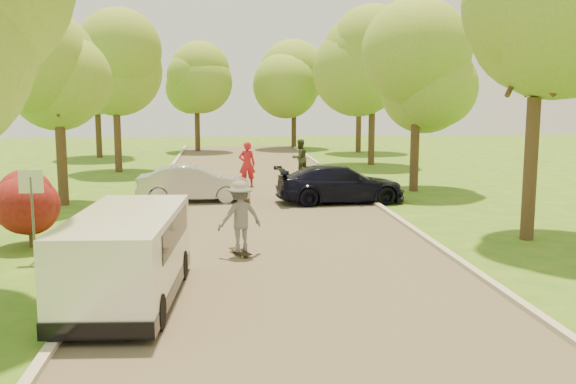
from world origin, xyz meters
name	(u,v)px	position (x,y,z in m)	size (l,w,h in m)	color
ground	(301,308)	(0.00, 0.00, 0.00)	(100.00, 100.00, 0.00)	#2D6618
road	(268,223)	(0.00, 8.00, 0.01)	(8.00, 60.00, 0.01)	#4C4438
curb_left	(134,224)	(-4.05, 8.00, 0.06)	(0.18, 60.00, 0.12)	#B2AD9E
curb_right	(397,218)	(4.05, 8.00, 0.06)	(0.18, 60.00, 0.12)	#B2AD9E
street_sign	(32,196)	(-5.80, 4.00, 1.56)	(0.55, 0.06, 2.17)	#59595E
red_shrub	(29,205)	(-6.30, 5.50, 1.10)	(1.70, 1.70, 1.95)	#382619
tree_l_midb	(63,74)	(-6.81, 12.00, 4.59)	(4.30, 4.20, 6.62)	#382619
tree_l_far	(119,63)	(-6.39, 22.00, 5.47)	(4.92, 4.80, 7.79)	#382619
tree_r_mida	(546,30)	(7.02, 5.00, 5.54)	(5.13, 5.00, 7.95)	#382619
tree_r_midb	(422,70)	(6.60, 14.00, 4.88)	(4.51, 4.40, 7.01)	#382619
tree_r_far	(377,59)	(7.23, 24.00, 5.83)	(5.33, 5.20, 8.34)	#382619
tree_bg_a	(100,72)	(-8.78, 30.00, 5.31)	(5.12, 5.00, 7.72)	#382619
tree_bg_b	(363,70)	(8.22, 32.00, 5.54)	(5.12, 5.00, 7.95)	#382619
tree_bg_c	(199,79)	(-2.79, 34.00, 5.02)	(4.92, 4.80, 7.33)	#382619
tree_bg_d	(297,75)	(4.22, 36.00, 5.31)	(5.12, 5.00, 7.72)	#382619
minivan	(127,255)	(-3.20, 0.74, 0.90)	(2.12, 4.69, 1.70)	white
silver_sedan	(194,183)	(-2.41, 12.29, 0.67)	(1.43, 4.09, 1.35)	#A8A8AC
dark_sedan	(340,184)	(2.89, 11.49, 0.68)	(1.91, 4.70, 1.36)	black
longboard	(240,252)	(-0.98, 4.05, 0.10)	(0.55, 0.91, 0.10)	black
skateboarder	(240,216)	(-0.98, 4.05, 0.98)	(1.11, 0.64, 1.73)	slate
person_striped	(247,164)	(-0.31, 15.95, 0.97)	(0.70, 0.46, 1.93)	red
person_olive	(300,158)	(2.36, 19.20, 0.90)	(0.87, 0.68, 1.79)	#2D341F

